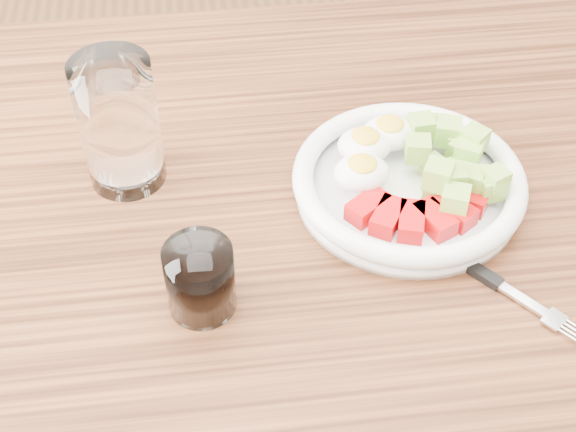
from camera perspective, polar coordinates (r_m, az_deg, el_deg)
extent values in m
cube|color=brown|center=(0.82, 0.78, -2.90)|extent=(1.50, 0.90, 0.04)
cylinder|color=white|center=(0.85, 8.47, 1.77)|extent=(0.23, 0.23, 0.01)
torus|color=white|center=(0.84, 8.60, 2.65)|extent=(0.24, 0.24, 0.02)
cube|color=red|center=(0.81, 5.70, 0.63)|extent=(0.05, 0.05, 0.02)
cube|color=red|center=(0.80, 7.10, -0.09)|extent=(0.04, 0.05, 0.02)
cube|color=red|center=(0.80, 8.76, -0.39)|extent=(0.04, 0.05, 0.02)
cube|color=red|center=(0.81, 10.37, -0.24)|extent=(0.04, 0.05, 0.02)
cube|color=red|center=(0.82, 11.69, 0.33)|extent=(0.05, 0.05, 0.02)
cube|color=red|center=(0.83, 12.50, 1.22)|extent=(0.05, 0.05, 0.02)
ellipsoid|color=white|center=(0.86, 5.46, 5.03)|extent=(0.06, 0.05, 0.03)
ellipsoid|color=yellow|center=(0.85, 5.52, 5.68)|extent=(0.03, 0.03, 0.01)
ellipsoid|color=white|center=(0.88, 7.20, 5.87)|extent=(0.06, 0.05, 0.03)
ellipsoid|color=yellow|center=(0.87, 7.27, 6.52)|extent=(0.03, 0.03, 0.01)
ellipsoid|color=white|center=(0.83, 5.26, 3.07)|extent=(0.06, 0.05, 0.03)
ellipsoid|color=yellow|center=(0.82, 5.32, 3.73)|extent=(0.03, 0.03, 0.01)
cube|color=#9FCB4E|center=(0.88, 11.99, 5.12)|extent=(0.03, 0.03, 0.02)
cube|color=#9FCB4E|center=(0.83, 10.47, 2.04)|extent=(0.03, 0.03, 0.02)
cube|color=#9FCB4E|center=(0.83, 14.54, 2.55)|extent=(0.03, 0.03, 0.02)
cube|color=#9FCB4E|center=(0.86, 12.72, 4.44)|extent=(0.04, 0.04, 0.03)
cube|color=#9FCB4E|center=(0.83, 14.20, 2.10)|extent=(0.03, 0.03, 0.03)
cube|color=#9FCB4E|center=(0.86, 10.29, 3.44)|extent=(0.03, 0.03, 0.02)
cube|color=#9FCB4E|center=(0.88, 9.46, 6.24)|extent=(0.03, 0.03, 0.03)
cube|color=#9FCB4E|center=(0.83, 12.90, 2.55)|extent=(0.03, 0.03, 0.02)
cube|color=#9FCB4E|center=(0.82, 11.54, 2.60)|extent=(0.03, 0.03, 0.03)
cube|color=#9FCB4E|center=(0.80, 11.80, 1.11)|extent=(0.03, 0.03, 0.03)
cube|color=#9FCB4E|center=(0.85, 13.17, 2.44)|extent=(0.03, 0.03, 0.03)
cube|color=#9FCB4E|center=(0.85, 9.23, 4.73)|extent=(0.03, 0.03, 0.02)
cube|color=#9FCB4E|center=(0.87, 12.29, 4.46)|extent=(0.03, 0.03, 0.02)
cube|color=#9FCB4E|center=(0.86, 12.22, 3.17)|extent=(0.03, 0.03, 0.02)
cube|color=#9FCB4E|center=(0.87, 13.09, 5.32)|extent=(0.03, 0.03, 0.02)
cube|color=#9FCB4E|center=(0.84, 14.04, 2.32)|extent=(0.03, 0.03, 0.03)
cube|color=#9FCB4E|center=(0.88, 11.32, 5.91)|extent=(0.03, 0.03, 0.03)
cube|color=#9FCB4E|center=(0.89, 9.98, 6.30)|extent=(0.03, 0.03, 0.02)
cube|color=#9FCB4E|center=(0.81, 10.63, 2.86)|extent=(0.04, 0.04, 0.03)
cube|color=black|center=(0.80, 12.15, -3.09)|extent=(0.07, 0.08, 0.01)
cube|color=silver|center=(0.78, 16.49, -5.81)|extent=(0.04, 0.05, 0.00)
cube|color=silver|center=(0.77, 18.41, -6.99)|extent=(0.03, 0.03, 0.00)
cylinder|color=silver|center=(0.77, 19.73, -8.30)|extent=(0.02, 0.03, 0.00)
cylinder|color=white|center=(0.84, -11.92, 6.44)|extent=(0.08, 0.08, 0.15)
cylinder|color=white|center=(0.73, -6.27, -4.46)|extent=(0.06, 0.06, 0.07)
cylinder|color=black|center=(0.73, -6.26, -4.55)|extent=(0.06, 0.06, 0.06)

